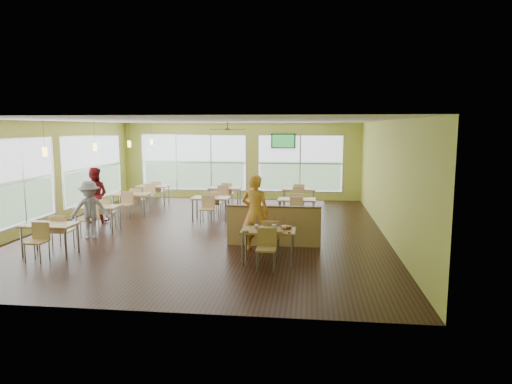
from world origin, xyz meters
The scene contains 20 objects.
room centered at (0.00, 0.00, 1.60)m, with size 12.00×12.04×3.20m.
window_bays centered at (-2.65, 3.08, 1.48)m, with size 9.24×10.24×2.38m.
main_table centered at (2.00, -3.00, 0.63)m, with size 1.22×1.52×0.87m.
half_wall_divider centered at (2.00, -1.55, 0.52)m, with size 2.40×0.14×1.04m.
dining_tables centered at (-1.05, 1.71, 0.63)m, with size 6.92×8.72×0.87m.
pendant_lights centered at (-3.20, 0.68, 2.45)m, with size 0.11×7.31×0.86m.
ceiling_fan centered at (0.00, 3.00, 2.95)m, with size 1.25×1.25×0.29m.
tv_backwall centered at (1.80, 5.90, 2.45)m, with size 1.00×0.07×0.60m.
man_plaid centered at (1.60, -2.14, 0.95)m, with size 0.70×0.46×1.91m, color #CD5C16.
patron_maroon centered at (-3.89, 0.71, 0.88)m, with size 0.86×0.67×1.76m, color #600F12.
patron_grey centered at (-3.03, -1.33, 0.79)m, with size 1.02×0.59×1.58m, color slate.
cup_blue centered at (1.75, -3.10, 0.82)m, with size 0.10×0.10×0.34m.
cup_yellow centered at (1.87, -3.21, 0.82)m, with size 0.09×0.09×0.33m.
cup_red_near centered at (2.13, -3.05, 0.82)m, with size 0.10×0.10×0.35m.
cup_red_far centered at (2.36, -3.18, 0.82)m, with size 0.10×0.10×0.36m.
food_basket centered at (2.38, -2.86, 0.79)m, with size 0.27×0.27×0.06m.
ketchup_cup centered at (2.48, -3.29, 0.76)m, with size 0.07×0.07×0.03m, color #A32E14.
wrapper_left centered at (1.52, -3.30, 0.77)m, with size 0.17×0.16×0.04m, color #A98851.
wrapper_mid centered at (2.01, -2.95, 0.78)m, with size 0.20×0.18×0.05m, color #A98851.
wrapper_right centered at (2.27, -3.30, 0.77)m, with size 0.16×0.14×0.04m, color #A98851.
Camera 1 is at (2.89, -12.91, 3.01)m, focal length 32.00 mm.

